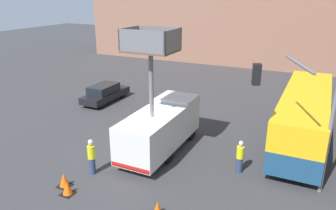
# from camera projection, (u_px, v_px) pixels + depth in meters

# --- Properties ---
(ground_plane) EXTENTS (120.00, 120.00, 0.00)m
(ground_plane) POSITION_uv_depth(u_px,v_px,m) (147.00, 151.00, 19.06)
(ground_plane) COLOR #38383A
(utility_truck) EXTENTS (2.51, 6.59, 7.12)m
(utility_truck) POSITION_uv_depth(u_px,v_px,m) (161.00, 125.00, 18.60)
(utility_truck) COLOR silver
(utility_truck) RESTS_ON ground_plane
(city_bus) EXTENTS (2.61, 11.49, 3.13)m
(city_bus) POSITION_uv_depth(u_px,v_px,m) (304.00, 113.00, 19.78)
(city_bus) COLOR navy
(city_bus) RESTS_ON ground_plane
(traffic_light_pole) EXTENTS (3.42, 3.17, 6.30)m
(traffic_light_pole) POSITION_uv_depth(u_px,v_px,m) (306.00, 105.00, 13.90)
(traffic_light_pole) COLOR slate
(traffic_light_pole) RESTS_ON ground_plane
(road_worker_near_truck) EXTENTS (0.38, 0.38, 1.89)m
(road_worker_near_truck) POSITION_uv_depth(u_px,v_px,m) (92.00, 157.00, 16.44)
(road_worker_near_truck) COLOR navy
(road_worker_near_truck) RESTS_ON ground_plane
(road_worker_directing) EXTENTS (0.38, 0.38, 1.75)m
(road_worker_directing) POSITION_uv_depth(u_px,v_px,m) (240.00, 157.00, 16.61)
(road_worker_directing) COLOR navy
(road_worker_directing) RESTS_ON ground_plane
(traffic_cone_near_truck) EXTENTS (0.53, 0.53, 0.60)m
(traffic_cone_near_truck) POSITION_uv_depth(u_px,v_px,m) (158.00, 208.00, 13.60)
(traffic_cone_near_truck) COLOR black
(traffic_cone_near_truck) RESTS_ON ground_plane
(traffic_cone_mid_road) EXTENTS (0.61, 0.61, 0.69)m
(traffic_cone_mid_road) POSITION_uv_depth(u_px,v_px,m) (64.00, 180.00, 15.54)
(traffic_cone_mid_road) COLOR black
(traffic_cone_mid_road) RESTS_ON ground_plane
(traffic_cone_far_side) EXTENTS (0.59, 0.59, 0.67)m
(traffic_cone_far_side) POSITION_uv_depth(u_px,v_px,m) (67.00, 188.00, 14.94)
(traffic_cone_far_side) COLOR black
(traffic_cone_far_side) RESTS_ON ground_plane
(parked_car_curbside) EXTENTS (1.79, 4.75, 1.49)m
(parked_car_curbside) POSITION_uv_depth(u_px,v_px,m) (105.00, 93.00, 27.38)
(parked_car_curbside) COLOR black
(parked_car_curbside) RESTS_ON ground_plane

